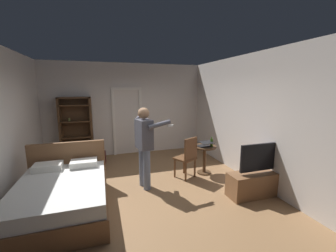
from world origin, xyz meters
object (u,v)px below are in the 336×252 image
(suitcase_dark, at_px, (95,159))
(suitcase_small, at_px, (89,155))
(bookshelf, at_px, (76,127))
(laptop, at_px, (205,145))
(tv_flatscreen, at_px, (259,181))
(wooden_chair, at_px, (187,156))
(bottle_on_table, at_px, (212,142))
(side_table, at_px, (205,155))
(bed, at_px, (63,195))
(person_blue_shirt, at_px, (145,142))

(suitcase_dark, xyz_separation_m, suitcase_small, (-0.15, 0.17, 0.06))
(bookshelf, relative_size, laptop, 4.99)
(tv_flatscreen, distance_m, laptop, 1.45)
(wooden_chair, bearing_deg, bottle_on_table, 5.44)
(laptop, distance_m, wooden_chair, 0.55)
(bottle_on_table, bearing_deg, side_table, 150.26)
(tv_flatscreen, bearing_deg, bottle_on_table, 107.47)
(bottle_on_table, bearing_deg, bookshelf, 146.52)
(bed, bearing_deg, suitcase_dark, 78.09)
(suitcase_small, bearing_deg, bottle_on_table, -35.27)
(bottle_on_table, relative_size, wooden_chair, 0.24)
(side_table, distance_m, suitcase_small, 3.22)
(person_blue_shirt, relative_size, suitcase_dark, 3.10)
(tv_flatscreen, bearing_deg, wooden_chair, 131.95)
(person_blue_shirt, bearing_deg, suitcase_small, 122.66)
(bookshelf, distance_m, side_table, 3.77)
(wooden_chair, xyz_separation_m, suitcase_dark, (-2.11, 1.58, -0.37))
(suitcase_dark, bearing_deg, bed, -91.65)
(bed, height_order, bookshelf, bookshelf)
(bed, distance_m, bottle_on_table, 3.35)
(side_table, relative_size, person_blue_shirt, 0.41)
(person_blue_shirt, relative_size, suitcase_small, 3.54)
(suitcase_small, bearing_deg, person_blue_shirt, -62.56)
(bookshelf, bearing_deg, bottle_on_table, -33.48)
(bookshelf, height_order, side_table, bookshelf)
(bed, relative_size, wooden_chair, 1.97)
(person_blue_shirt, bearing_deg, suitcase_dark, 121.73)
(bed, bearing_deg, laptop, 13.17)
(bed, relative_size, suitcase_small, 4.01)
(person_blue_shirt, distance_m, suitcase_small, 2.39)
(person_blue_shirt, bearing_deg, laptop, 9.39)
(bottle_on_table, relative_size, suitcase_dark, 0.43)
(bookshelf, distance_m, wooden_chair, 3.43)
(wooden_chair, xyz_separation_m, person_blue_shirt, (-1.04, -0.15, 0.45))
(suitcase_dark, bearing_deg, bottle_on_table, -18.43)
(wooden_chair, bearing_deg, suitcase_small, 142.22)
(tv_flatscreen, distance_m, bottle_on_table, 1.38)
(wooden_chair, bearing_deg, bookshelf, 139.48)
(bed, xyz_separation_m, suitcase_dark, (0.46, 2.20, -0.13))
(laptop, height_order, person_blue_shirt, person_blue_shirt)
(suitcase_small, bearing_deg, bed, -102.76)
(laptop, relative_size, suitcase_small, 0.77)
(suitcase_dark, bearing_deg, person_blue_shirt, -48.01)
(laptop, bearing_deg, bookshelf, 145.62)
(suitcase_dark, bearing_deg, suitcase_small, 141.19)
(person_blue_shirt, height_order, suitcase_dark, person_blue_shirt)
(side_table, height_order, suitcase_small, side_table)
(side_table, distance_m, person_blue_shirt, 1.67)
(bookshelf, bearing_deg, tv_flatscreen, -42.89)
(bookshelf, xyz_separation_m, tv_flatscreen, (3.63, -3.37, -0.70))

